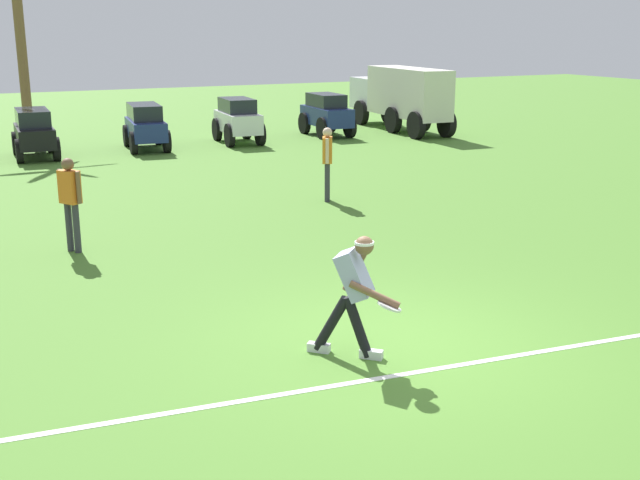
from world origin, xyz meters
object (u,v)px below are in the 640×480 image
at_px(parked_car_slot_d, 145,125).
at_px(box_truck, 401,95).
at_px(parked_car_slot_c, 34,132).
at_px(parked_car_slot_f, 327,114).
at_px(teammate_near_sideline, 327,157).
at_px(parked_car_slot_e, 238,119).
at_px(frisbee_in_flight, 389,306).
at_px(teammate_midfield, 70,196).
at_px(palm_tree_far_right, 19,16).
at_px(frisbee_thrower, 353,289).

bearing_deg(parked_car_slot_d, box_truck, 2.64).
distance_m(parked_car_slot_c, parked_car_slot_f, 9.46).
height_order(teammate_near_sideline, box_truck, box_truck).
relative_size(parked_car_slot_d, parked_car_slot_e, 1.03).
bearing_deg(teammate_near_sideline, frisbee_in_flight, -112.56).
height_order(teammate_midfield, parked_car_slot_f, teammate_midfield).
height_order(parked_car_slot_d, box_truck, box_truck).
bearing_deg(box_truck, palm_tree_far_right, 164.82).
bearing_deg(parked_car_slot_e, box_truck, 3.75).
distance_m(parked_car_slot_d, parked_car_slot_e, 2.96).
xyz_separation_m(frisbee_in_flight, parked_car_slot_d, (1.77, 16.98, 0.01)).
height_order(frisbee_thrower, frisbee_in_flight, frisbee_thrower).
relative_size(parked_car_slot_d, box_truck, 0.42).
distance_m(frisbee_in_flight, parked_car_slot_e, 17.64).
xyz_separation_m(teammate_near_sideline, parked_car_slot_c, (-4.75, 8.86, -0.22)).
bearing_deg(parked_car_slot_c, parked_car_slot_f, 2.72).
relative_size(frisbee_in_flight, parked_car_slot_c, 0.14).
height_order(frisbee_thrower, teammate_midfield, teammate_midfield).
height_order(teammate_midfield, parked_car_slot_d, teammate_midfield).
xyz_separation_m(frisbee_thrower, parked_car_slot_f, (8.20, 16.82, -0.05)).
xyz_separation_m(frisbee_in_flight, parked_car_slot_c, (-1.43, 16.84, 0.01)).
height_order(frisbee_in_flight, teammate_midfield, teammate_midfield).
xyz_separation_m(frisbee_thrower, palm_tree_far_right, (-0.93, 20.23, 3.10)).
bearing_deg(teammate_near_sideline, frisbee_thrower, -114.97).
bearing_deg(teammate_midfield, parked_car_slot_c, 85.70).
xyz_separation_m(teammate_midfield, parked_car_slot_d, (3.99, 10.67, -0.22)).
relative_size(parked_car_slot_c, parked_car_slot_e, 1.01).
relative_size(frisbee_in_flight, parked_car_slot_d, 0.13).
distance_m(teammate_midfield, parked_car_slot_d, 11.40).
bearing_deg(palm_tree_far_right, frisbee_in_flight, -86.91).
height_order(frisbee_thrower, parked_car_slot_c, frisbee_thrower).
bearing_deg(parked_car_slot_e, teammate_near_sideline, -98.89).
relative_size(teammate_near_sideline, parked_car_slot_f, 0.65).
relative_size(parked_car_slot_c, parked_car_slot_f, 1.02).
relative_size(frisbee_thrower, frisbee_in_flight, 4.26).
distance_m(parked_car_slot_f, box_truck, 3.03).
bearing_deg(parked_car_slot_d, palm_tree_far_right, 127.81).
height_order(parked_car_slot_f, palm_tree_far_right, palm_tree_far_right).
bearing_deg(parked_car_slot_d, parked_car_slot_c, -177.46).
xyz_separation_m(box_truck, palm_tree_far_right, (-12.13, 3.29, 2.66)).
distance_m(parked_car_slot_e, parked_car_slot_f, 3.31).
height_order(parked_car_slot_c, palm_tree_far_right, palm_tree_far_right).
bearing_deg(frisbee_thrower, parked_car_slot_d, 83.26).
bearing_deg(teammate_near_sideline, parked_car_slot_f, 63.19).
bearing_deg(parked_car_slot_d, teammate_midfield, -110.51).
distance_m(teammate_near_sideline, parked_car_slot_c, 10.05).
bearing_deg(teammate_near_sideline, teammate_midfield, -163.21).
bearing_deg(palm_tree_far_right, parked_car_slot_c, -94.69).
height_order(parked_car_slot_c, parked_car_slot_d, same).
relative_size(box_truck, palm_tree_far_right, 0.93).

